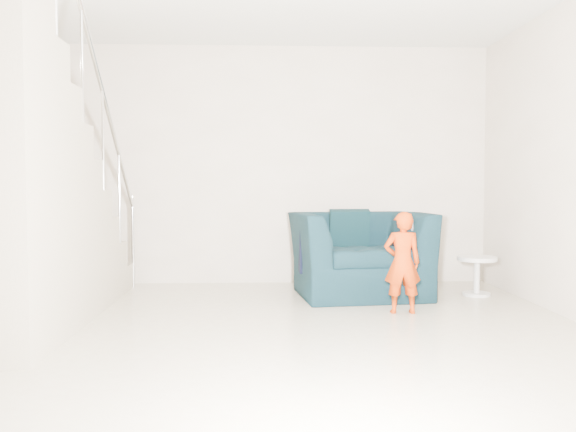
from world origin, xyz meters
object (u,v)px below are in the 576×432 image
(armchair, at_px, (359,254))
(side_table, at_px, (477,269))
(staircase, at_px, (13,208))
(toddler, at_px, (402,263))

(armchair, xyz_separation_m, side_table, (1.19, -0.08, -0.16))
(side_table, height_order, staircase, staircase)
(armchair, xyz_separation_m, toddler, (0.24, -0.88, 0.02))
(side_table, bearing_deg, armchair, 176.26)
(toddler, bearing_deg, armchair, -74.48)
(armchair, height_order, staircase, staircase)
(armchair, distance_m, side_table, 1.20)
(staircase, bearing_deg, armchair, 25.21)
(armchair, bearing_deg, side_table, -10.40)
(staircase, bearing_deg, side_table, 17.48)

